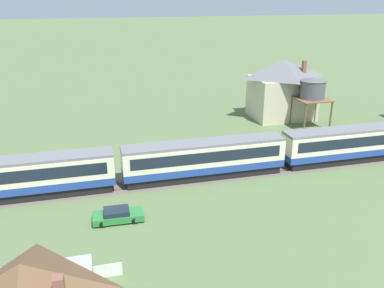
{
  "coord_description": "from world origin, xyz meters",
  "views": [
    {
      "loc": [
        -38.23,
        -39.8,
        19.32
      ],
      "look_at": [
        -27.0,
        3.05,
        2.66
      ],
      "focal_mm": 38.0,
      "sensor_mm": 36.0,
      "label": 1
    }
  ],
  "objects_px": {
    "water_tower": "(313,89)",
    "parked_car_green": "(118,215)",
    "passenger_train": "(207,158)",
    "station_house_grey_roof": "(283,88)"
  },
  "relations": [
    {
      "from": "water_tower",
      "to": "parked_car_green",
      "type": "relative_size",
      "value": 1.66
    },
    {
      "from": "water_tower",
      "to": "parked_car_green",
      "type": "height_order",
      "value": "water_tower"
    },
    {
      "from": "passenger_train",
      "to": "parked_car_green",
      "type": "relative_size",
      "value": 20.38
    },
    {
      "from": "station_house_grey_roof",
      "to": "water_tower",
      "type": "height_order",
      "value": "station_house_grey_roof"
    },
    {
      "from": "station_house_grey_roof",
      "to": "passenger_train",
      "type": "bearing_deg",
      "value": -134.08
    },
    {
      "from": "station_house_grey_roof",
      "to": "water_tower",
      "type": "bearing_deg",
      "value": -70.68
    },
    {
      "from": "passenger_train",
      "to": "water_tower",
      "type": "xyz_separation_m",
      "value": [
        20.26,
        13.18,
        3.47
      ]
    },
    {
      "from": "station_house_grey_roof",
      "to": "water_tower",
      "type": "distance_m",
      "value": 6.1
    },
    {
      "from": "passenger_train",
      "to": "station_house_grey_roof",
      "type": "relative_size",
      "value": 9.11
    },
    {
      "from": "water_tower",
      "to": "parked_car_green",
      "type": "xyz_separation_m",
      "value": [
        -30.58,
        -20.05,
        -5.21
      ]
    }
  ]
}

